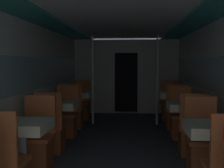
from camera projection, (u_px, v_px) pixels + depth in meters
name	position (u px, v px, depth m)	size (l,w,h in m)	color
wall_left	(24.00, 86.00, 4.80)	(0.05, 10.08, 2.07)	silver
wall_right	(221.00, 87.00, 4.61)	(0.05, 10.08, 2.07)	silver
ceiling_panel	(120.00, 16.00, 4.63)	(2.98, 10.08, 0.07)	silver
bulkhead_far	(126.00, 77.00, 8.79)	(2.92, 0.09, 2.07)	#A8A8A3
dining_table_left_1	(22.00, 130.00, 3.63)	(0.62, 0.62, 0.75)	#4C4C51
chair_left_far_1	(37.00, 147.00, 4.20)	(0.43, 0.43, 0.98)	brown
dining_table_left_2	(59.00, 108.00, 5.47)	(0.62, 0.62, 0.75)	#4C4C51
chair_left_near_2	(51.00, 134.00, 4.94)	(0.43, 0.43, 0.98)	brown
chair_left_far_2	(66.00, 121.00, 6.04)	(0.43, 0.43, 0.98)	brown
dining_table_left_3	(78.00, 96.00, 7.30)	(0.62, 0.62, 0.75)	#4C4C51
chair_left_near_3	(73.00, 115.00, 6.78)	(0.43, 0.43, 0.98)	brown
chair_left_far_3	(82.00, 108.00, 7.87)	(0.43, 0.43, 0.98)	brown
support_pole_left_3	(93.00, 79.00, 7.25)	(0.05, 0.05, 2.07)	silver
dining_table_right_1	(214.00, 133.00, 3.49)	(0.62, 0.62, 0.75)	#4C4C51
chair_right_far_1	(203.00, 150.00, 4.06)	(0.43, 0.43, 0.98)	brown
dining_table_right_2	(186.00, 109.00, 5.32)	(0.62, 0.62, 0.75)	#4C4C51
chair_right_near_2	(192.00, 136.00, 4.80)	(0.43, 0.43, 0.98)	brown
chair_right_far_2	(181.00, 123.00, 5.89)	(0.43, 0.43, 0.98)	brown
dining_table_right_3	(172.00, 97.00, 7.15)	(0.62, 0.62, 0.75)	#4C4C51
chair_right_near_3	(176.00, 116.00, 6.63)	(0.43, 0.43, 0.98)	brown
chair_right_far_3	(170.00, 108.00, 7.72)	(0.43, 0.43, 0.98)	brown
support_pole_right_3	(157.00, 80.00, 7.15)	(0.05, 0.05, 2.07)	silver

